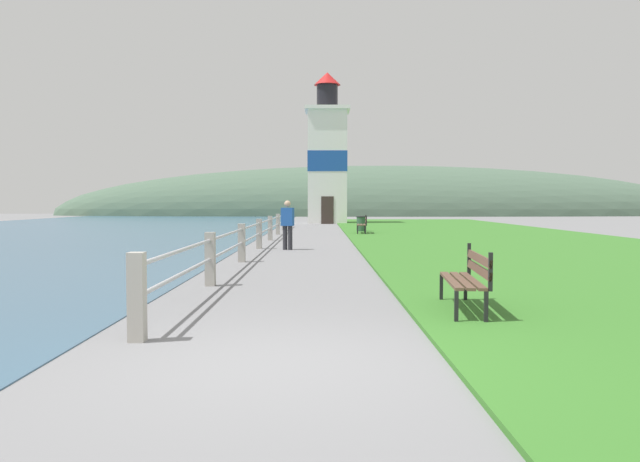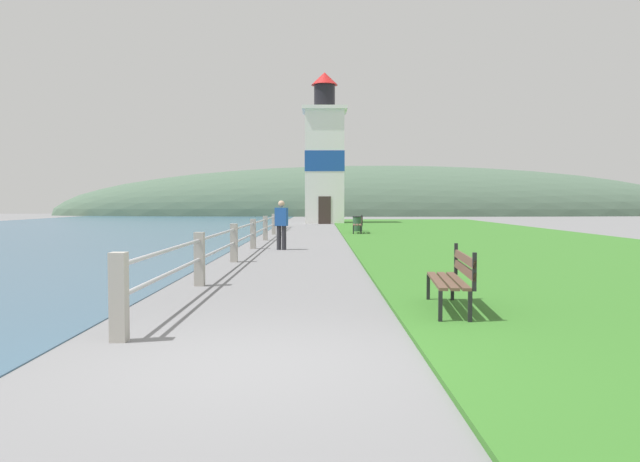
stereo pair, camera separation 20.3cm
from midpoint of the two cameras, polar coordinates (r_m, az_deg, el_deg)
The scene contains 9 objects.
ground_plane at distance 6.19m, azimuth -5.50°, elevation -12.06°, with size 160.00×160.00×0.00m, color slate.
grass_verge at distance 26.86m, azimuth 15.22°, elevation -0.74°, with size 12.00×59.65×0.06m.
seawall_railing at distance 23.48m, azimuth -5.49°, elevation 0.23°, with size 0.18×32.98×1.01m.
park_bench_near at distance 8.99m, azimuth 12.55°, elevation -4.01°, with size 0.63×1.88×0.94m.
park_bench_midway at distance 30.62m, azimuth 3.57°, elevation 0.70°, with size 0.57×1.78×0.94m.
lighthouse at distance 46.69m, azimuth 0.33°, elevation 6.65°, with size 3.28×3.28×11.19m.
person_strolling at distance 20.59m, azimuth -3.47°, elevation 0.72°, with size 0.44×0.32×1.63m.
trash_bin at distance 32.66m, azimuth 3.43°, elevation 0.62°, with size 0.54×0.54×0.84m.
distant_hillside at distance 76.11m, azimuth 5.41°, elevation 1.44°, with size 80.00×16.00×12.00m.
Camera 1 is at (0.46, -5.96, 1.57)m, focal length 35.00 mm.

